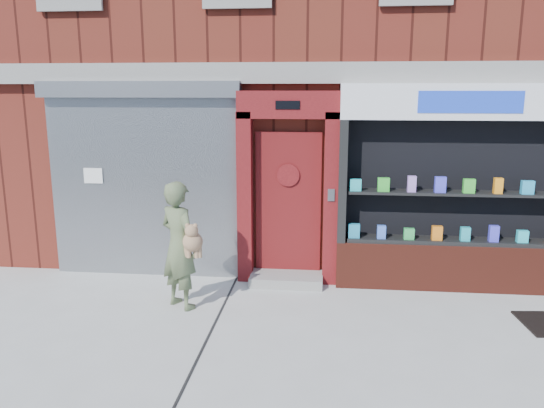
# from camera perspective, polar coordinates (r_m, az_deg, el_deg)

# --- Properties ---
(ground) EXTENTS (80.00, 80.00, 0.00)m
(ground) POSITION_cam_1_polar(r_m,az_deg,el_deg) (6.64, 7.07, -13.93)
(ground) COLOR #9E9E99
(ground) RESTS_ON ground
(building) EXTENTS (12.00, 8.16, 8.00)m
(building) POSITION_cam_1_polar(r_m,az_deg,el_deg) (12.01, 7.07, 17.29)
(building) COLOR #591C14
(building) RESTS_ON ground
(shutter_bay) EXTENTS (3.10, 0.30, 3.04)m
(shutter_bay) POSITION_cam_1_polar(r_m,az_deg,el_deg) (8.46, -13.65, 3.74)
(shutter_bay) COLOR gray
(shutter_bay) RESTS_ON ground
(red_door_bay) EXTENTS (1.52, 0.58, 2.90)m
(red_door_bay) POSITION_cam_1_polar(r_m,az_deg,el_deg) (7.98, 1.72, 1.68)
(red_door_bay) COLOR #510D10
(red_door_bay) RESTS_ON ground
(pharmacy_bay) EXTENTS (3.50, 0.41, 3.00)m
(pharmacy_bay) POSITION_cam_1_polar(r_m,az_deg,el_deg) (8.16, 19.45, 0.61)
(pharmacy_bay) COLOR #5F2116
(pharmacy_bay) RESTS_ON ground
(woman) EXTENTS (0.76, 0.70, 1.74)m
(woman) POSITION_cam_1_polar(r_m,az_deg,el_deg) (7.22, -9.87, -4.35)
(woman) COLOR #586542
(woman) RESTS_ON ground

